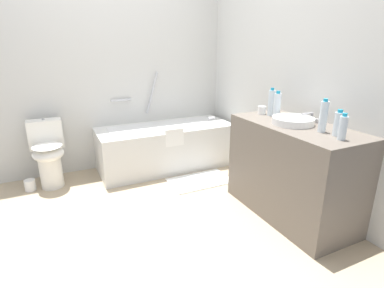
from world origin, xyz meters
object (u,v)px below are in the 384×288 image
(sink_faucet, at_px, (311,117))
(toilet_paper_roll, at_px, (30,185))
(water_bottle_3, at_px, (271,103))
(drinking_glass_0, at_px, (262,110))
(toilet, at_px, (48,153))
(water_bottle_0, at_px, (338,124))
(water_bottle_1, at_px, (343,128))
(sink_basin, at_px, (293,121))
(water_bottle_4, at_px, (323,116))
(water_bottle_2, at_px, (277,106))
(bath_mat, at_px, (200,181))
(bathtub, at_px, (166,145))

(sink_faucet, distance_m, toilet_paper_roll, 2.90)
(water_bottle_3, relative_size, drinking_glass_0, 3.37)
(toilet, distance_m, water_bottle_0, 2.82)
(sink_faucet, height_order, water_bottle_1, water_bottle_1)
(water_bottle_0, bearing_deg, sink_basin, 97.19)
(sink_faucet, bearing_deg, water_bottle_0, -110.50)
(water_bottle_1, distance_m, water_bottle_3, 0.82)
(water_bottle_4, height_order, drinking_glass_0, water_bottle_4)
(drinking_glass_0, bearing_deg, sink_basin, -90.67)
(sink_faucet, height_order, water_bottle_4, water_bottle_4)
(water_bottle_2, xyz_separation_m, bath_mat, (-0.43, 0.68, -0.95))
(sink_basin, distance_m, water_bottle_1, 0.49)
(sink_basin, xyz_separation_m, water_bottle_0, (0.05, -0.40, 0.06))
(toilet, distance_m, water_bottle_2, 2.41)
(toilet, height_order, water_bottle_0, water_bottle_0)
(water_bottle_4, bearing_deg, bathtub, 109.21)
(water_bottle_3, bearing_deg, water_bottle_1, -93.20)
(toilet, height_order, water_bottle_3, water_bottle_3)
(sink_faucet, height_order, water_bottle_0, water_bottle_0)
(toilet, height_order, toilet_paper_roll, toilet)
(water_bottle_0, bearing_deg, toilet, 135.44)
(water_bottle_2, distance_m, drinking_glass_0, 0.20)
(water_bottle_0, distance_m, bath_mat, 1.67)
(sink_basin, height_order, drinking_glass_0, drinking_glass_0)
(water_bottle_2, relative_size, drinking_glass_0, 3.18)
(water_bottle_1, height_order, bath_mat, water_bottle_1)
(water_bottle_3, bearing_deg, toilet_paper_roll, 151.90)
(sink_faucet, xyz_separation_m, toilet_paper_roll, (-2.34, 1.50, -0.82))
(toilet_paper_roll, bearing_deg, water_bottle_2, -30.38)
(sink_basin, distance_m, water_bottle_0, 0.41)
(sink_basin, relative_size, water_bottle_2, 1.41)
(toilet_paper_roll, bearing_deg, toilet, 9.34)
(water_bottle_3, distance_m, toilet_paper_roll, 2.63)
(bathtub, bearing_deg, water_bottle_0, -71.39)
(drinking_glass_0, xyz_separation_m, toilet_paper_roll, (-2.14, 1.08, -0.82))
(water_bottle_0, bearing_deg, toilet_paper_roll, 139.01)
(water_bottle_3, distance_m, water_bottle_4, 0.62)
(water_bottle_1, distance_m, drinking_glass_0, 0.91)
(water_bottle_3, distance_m, drinking_glass_0, 0.12)
(toilet, xyz_separation_m, sink_faucet, (2.12, -1.54, 0.50))
(water_bottle_2, xyz_separation_m, toilet_paper_roll, (-2.16, 1.27, -0.90))
(water_bottle_0, height_order, toilet_paper_roll, water_bottle_0)
(sink_faucet, relative_size, bath_mat, 0.22)
(bathtub, xyz_separation_m, water_bottle_2, (0.61, -1.26, 0.67))
(toilet, xyz_separation_m, drinking_glass_0, (1.92, -1.11, 0.50))
(sink_basin, distance_m, water_bottle_3, 0.35)
(bathtub, bearing_deg, water_bottle_4, -70.79)
(bath_mat, bearing_deg, sink_faucet, -56.71)
(sink_faucet, xyz_separation_m, bath_mat, (-0.60, 0.92, -0.87))
(toilet_paper_roll, bearing_deg, bath_mat, -18.57)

